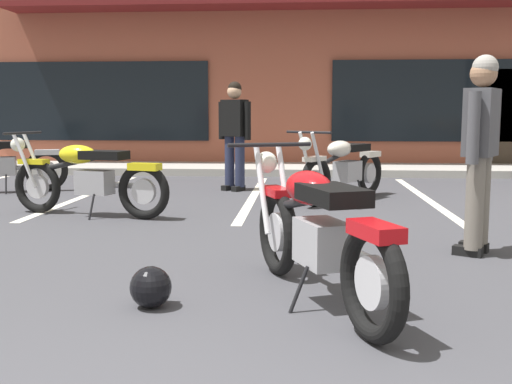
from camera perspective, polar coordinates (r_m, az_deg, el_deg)
ground_plane at (r=5.02m, az=-3.78°, el=-6.47°), size 80.00×80.00×0.00m
sidewalk_kerb at (r=12.47m, az=1.07°, el=2.16°), size 22.00×1.80×0.14m
brick_storefront_building at (r=16.11m, az=1.83°, el=10.57°), size 18.35×6.56×4.20m
painted_stall_lines at (r=8.91m, az=-0.22°, el=-0.36°), size 9.90×4.80×0.01m
motorcycle_foreground_classic at (r=3.91m, az=5.57°, el=-3.54°), size 1.09×2.00×0.98m
motorcycle_red_sportbike at (r=8.48m, az=8.14°, el=2.30°), size 1.41×1.83×0.98m
motorcycle_green_cafe_racer at (r=7.41m, az=-15.43°, el=1.39°), size 2.07×0.86×0.98m
person_in_black_shirt at (r=9.50m, az=-2.01°, el=5.86°), size 0.57×0.41×1.68m
person_by_back_row at (r=5.48m, az=20.11°, el=4.31°), size 0.40×0.57×1.68m
helmet_on_pavement at (r=3.90m, az=-9.74°, el=-8.69°), size 0.26×0.26×0.26m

